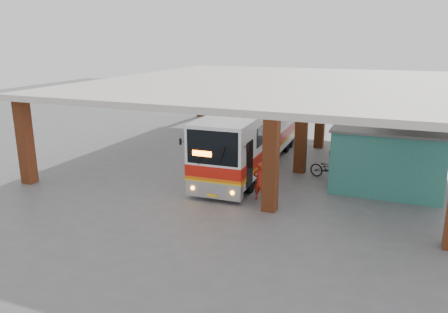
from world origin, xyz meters
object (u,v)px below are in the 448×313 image
Objects in this scene: motorcycle at (329,169)px; pedestrian at (260,181)px; coach_bus at (253,134)px; red_chair at (334,149)px.

motorcycle is 4.90m from pedestrian.
pedestrian is (2.03, -5.09, -0.97)m from coach_bus.
motorcycle is 5.17m from red_chair.
coach_bus reaches higher than motorcycle.
red_chair is (4.07, 4.27, -1.50)m from coach_bus.
coach_bus is 6.06× the size of motorcycle.
coach_bus is 16.64× the size of red_chair.
coach_bus reaches higher than pedestrian.
pedestrian is at bearing 165.95° from motorcycle.
coach_bus is 5.56m from pedestrian.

